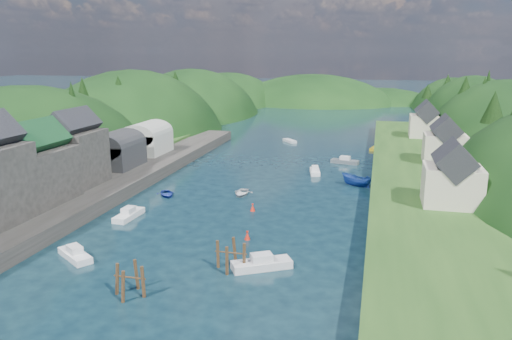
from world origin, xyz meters
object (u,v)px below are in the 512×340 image
(channel_buoy_far, at_px, (253,208))
(piling_cluster_near, at_px, (130,283))
(piling_cluster_far, at_px, (231,258))
(channel_buoy_near, at_px, (247,236))

(channel_buoy_far, bearing_deg, piling_cluster_near, -100.16)
(piling_cluster_far, bearing_deg, channel_buoy_near, 93.30)
(piling_cluster_near, relative_size, piling_cluster_far, 1.01)
(piling_cluster_near, distance_m, piling_cluster_far, 10.44)
(channel_buoy_near, relative_size, channel_buoy_far, 1.00)
(piling_cluster_near, height_order, channel_buoy_far, piling_cluster_near)
(channel_buoy_near, bearing_deg, piling_cluster_near, -113.04)
(piling_cluster_far, xyz_separation_m, channel_buoy_far, (-2.48, 18.69, -0.72))
(channel_buoy_near, xyz_separation_m, channel_buoy_far, (-2.00, 10.48, 0.00))
(piling_cluster_far, relative_size, channel_buoy_far, 3.21)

